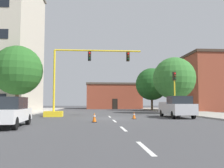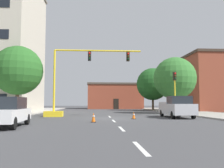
{
  "view_description": "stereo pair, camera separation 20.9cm",
  "coord_description": "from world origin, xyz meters",
  "px_view_note": "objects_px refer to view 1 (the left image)",
  "views": [
    {
      "loc": [
        -1.62,
        -21.57,
        1.43
      ],
      "look_at": [
        0.26,
        2.71,
        3.28
      ],
      "focal_mm": 38.66,
      "sensor_mm": 36.0,
      "label": 1
    },
    {
      "loc": [
        -1.41,
        -21.58,
        1.43
      ],
      "look_at": [
        0.26,
        2.71,
        3.28
      ],
      "focal_mm": 38.66,
      "sensor_mm": 36.0,
      "label": 2
    }
  ],
  "objects_px": {
    "traffic_cone_roadside_b": "(94,117)",
    "pickup_truck_silver": "(176,107)",
    "traffic_signal_gantry": "(67,94)",
    "tree_right_mid": "(174,78)",
    "sedan_white_near_left": "(8,112)",
    "traffic_cone_roadside_a": "(134,115)",
    "traffic_light_pole_right": "(174,83)",
    "tree_right_far": "(152,84)",
    "tree_left_near": "(18,70)"
  },
  "relations": [
    {
      "from": "tree_right_mid",
      "to": "tree_left_near",
      "type": "bearing_deg",
      "value": -164.35
    },
    {
      "from": "sedan_white_near_left",
      "to": "traffic_cone_roadside_a",
      "type": "relative_size",
      "value": 7.49
    },
    {
      "from": "traffic_signal_gantry",
      "to": "tree_left_near",
      "type": "bearing_deg",
      "value": 170.96
    },
    {
      "from": "tree_right_mid",
      "to": "tree_left_near",
      "type": "xyz_separation_m",
      "value": [
        -18.33,
        -5.13,
        0.17
      ]
    },
    {
      "from": "tree_left_near",
      "to": "traffic_cone_roadside_b",
      "type": "height_order",
      "value": "tree_left_near"
    },
    {
      "from": "tree_right_mid",
      "to": "tree_left_near",
      "type": "distance_m",
      "value": 19.03
    },
    {
      "from": "traffic_signal_gantry",
      "to": "traffic_cone_roadside_a",
      "type": "xyz_separation_m",
      "value": [
        6.17,
        -3.95,
        -1.99
      ]
    },
    {
      "from": "traffic_cone_roadside_a",
      "to": "traffic_cone_roadside_b",
      "type": "bearing_deg",
      "value": -137.28
    },
    {
      "from": "traffic_cone_roadside_a",
      "to": "traffic_cone_roadside_b",
      "type": "distance_m",
      "value": 4.66
    },
    {
      "from": "tree_right_mid",
      "to": "tree_right_far",
      "type": "height_order",
      "value": "tree_right_far"
    },
    {
      "from": "sedan_white_near_left",
      "to": "tree_right_mid",
      "type": "bearing_deg",
      "value": 46.3
    },
    {
      "from": "tree_right_mid",
      "to": "sedan_white_near_left",
      "type": "height_order",
      "value": "tree_right_mid"
    },
    {
      "from": "tree_right_mid",
      "to": "tree_left_near",
      "type": "height_order",
      "value": "tree_right_mid"
    },
    {
      "from": "tree_right_mid",
      "to": "traffic_cone_roadside_b",
      "type": "distance_m",
      "value": 17.23
    },
    {
      "from": "traffic_cone_roadside_a",
      "to": "tree_left_near",
      "type": "bearing_deg",
      "value": 157.17
    },
    {
      "from": "tree_right_mid",
      "to": "traffic_cone_roadside_a",
      "type": "bearing_deg",
      "value": -125.28
    },
    {
      "from": "traffic_signal_gantry",
      "to": "tree_right_mid",
      "type": "height_order",
      "value": "tree_right_mid"
    },
    {
      "from": "pickup_truck_silver",
      "to": "traffic_cone_roadside_b",
      "type": "height_order",
      "value": "pickup_truck_silver"
    },
    {
      "from": "traffic_signal_gantry",
      "to": "tree_right_mid",
      "type": "xyz_separation_m",
      "value": [
        13.18,
        5.95,
        2.26
      ]
    },
    {
      "from": "tree_right_mid",
      "to": "sedan_white_near_left",
      "type": "xyz_separation_m",
      "value": [
        -15.42,
        -16.14,
        -3.66
      ]
    },
    {
      "from": "tree_right_mid",
      "to": "pickup_truck_silver",
      "type": "distance_m",
      "value": 9.45
    },
    {
      "from": "traffic_light_pole_right",
      "to": "tree_right_mid",
      "type": "xyz_separation_m",
      "value": [
        1.56,
        4.6,
        1.02
      ]
    },
    {
      "from": "tree_left_near",
      "to": "traffic_signal_gantry",
      "type": "bearing_deg",
      "value": -9.04
    },
    {
      "from": "traffic_signal_gantry",
      "to": "tree_right_far",
      "type": "xyz_separation_m",
      "value": [
        12.97,
        17.23,
        2.35
      ]
    },
    {
      "from": "tree_right_mid",
      "to": "traffic_cone_roadside_b",
      "type": "height_order",
      "value": "tree_right_mid"
    },
    {
      "from": "traffic_light_pole_right",
      "to": "pickup_truck_silver",
      "type": "distance_m",
      "value": 4.66
    },
    {
      "from": "traffic_cone_roadside_b",
      "to": "traffic_cone_roadside_a",
      "type": "bearing_deg",
      "value": 42.72
    },
    {
      "from": "traffic_signal_gantry",
      "to": "tree_right_mid",
      "type": "bearing_deg",
      "value": 24.31
    },
    {
      "from": "pickup_truck_silver",
      "to": "traffic_cone_roadside_b",
      "type": "distance_m",
      "value": 9.08
    },
    {
      "from": "traffic_light_pole_right",
      "to": "pickup_truck_silver",
      "type": "xyz_separation_m",
      "value": [
        -1.14,
        -3.73,
        -2.55
      ]
    },
    {
      "from": "traffic_light_pole_right",
      "to": "tree_right_far",
      "type": "distance_m",
      "value": 15.97
    },
    {
      "from": "traffic_signal_gantry",
      "to": "sedan_white_near_left",
      "type": "xyz_separation_m",
      "value": [
        -2.24,
        -10.19,
        -1.4
      ]
    },
    {
      "from": "sedan_white_near_left",
      "to": "traffic_cone_roadside_a",
      "type": "distance_m",
      "value": 10.49
    },
    {
      "from": "traffic_cone_roadside_b",
      "to": "traffic_signal_gantry",
      "type": "bearing_deg",
      "value": 111.15
    },
    {
      "from": "traffic_light_pole_right",
      "to": "tree_left_near",
      "type": "height_order",
      "value": "tree_left_near"
    },
    {
      "from": "tree_right_far",
      "to": "traffic_cone_roadside_a",
      "type": "relative_size",
      "value": 12.21
    },
    {
      "from": "traffic_light_pole_right",
      "to": "tree_right_mid",
      "type": "bearing_deg",
      "value": 71.25
    },
    {
      "from": "tree_left_near",
      "to": "traffic_cone_roadside_a",
      "type": "distance_m",
      "value": 13.06
    },
    {
      "from": "traffic_signal_gantry",
      "to": "traffic_cone_roadside_b",
      "type": "xyz_separation_m",
      "value": [
        2.75,
        -7.11,
        -1.94
      ]
    },
    {
      "from": "tree_right_mid",
      "to": "tree_right_far",
      "type": "distance_m",
      "value": 11.28
    },
    {
      "from": "sedan_white_near_left",
      "to": "traffic_cone_roadside_b",
      "type": "bearing_deg",
      "value": 31.65
    },
    {
      "from": "traffic_signal_gantry",
      "to": "tree_left_near",
      "type": "relative_size",
      "value": 1.34
    },
    {
      "from": "traffic_cone_roadside_b",
      "to": "pickup_truck_silver",
      "type": "bearing_deg",
      "value": 31.51
    },
    {
      "from": "tree_right_mid",
      "to": "pickup_truck_silver",
      "type": "height_order",
      "value": "tree_right_mid"
    },
    {
      "from": "traffic_light_pole_right",
      "to": "tree_right_mid",
      "type": "relative_size",
      "value": 0.66
    },
    {
      "from": "sedan_white_near_left",
      "to": "traffic_cone_roadside_b",
      "type": "height_order",
      "value": "sedan_white_near_left"
    },
    {
      "from": "tree_right_far",
      "to": "tree_left_near",
      "type": "height_order",
      "value": "tree_right_far"
    },
    {
      "from": "tree_right_far",
      "to": "traffic_cone_roadside_a",
      "type": "bearing_deg",
      "value": -107.78
    },
    {
      "from": "tree_right_far",
      "to": "traffic_cone_roadside_b",
      "type": "xyz_separation_m",
      "value": [
        -10.22,
        -24.34,
        -4.29
      ]
    },
    {
      "from": "traffic_light_pole_right",
      "to": "sedan_white_near_left",
      "type": "height_order",
      "value": "traffic_light_pole_right"
    }
  ]
}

